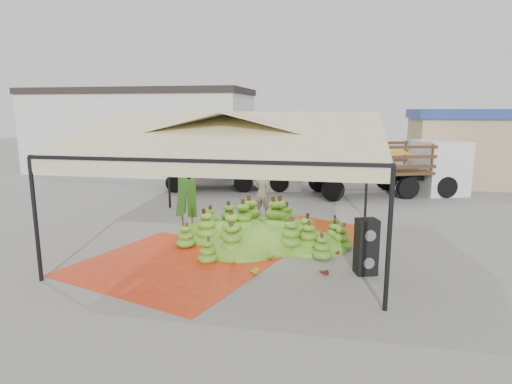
% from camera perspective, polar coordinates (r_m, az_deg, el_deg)
% --- Properties ---
extents(ground, '(90.00, 90.00, 0.00)m').
position_cam_1_polar(ground, '(13.51, -2.09, -6.57)').
color(ground, slate).
rests_on(ground, ground).
extents(canopy_tent, '(8.10, 8.10, 4.00)m').
position_cam_1_polar(canopy_tent, '(12.91, -2.19, 7.53)').
color(canopy_tent, black).
rests_on(canopy_tent, ground).
extents(building_white, '(14.30, 6.30, 5.40)m').
position_cam_1_polar(building_white, '(29.58, -14.97, 7.93)').
color(building_white, silver).
rests_on(building_white, ground).
extents(building_tan, '(6.30, 5.30, 4.10)m').
position_cam_1_polar(building_tan, '(26.56, 26.64, 5.47)').
color(building_tan, tan).
rests_on(building_tan, ground).
extents(tarp_left, '(5.77, 5.63, 0.01)m').
position_cam_1_polar(tarp_left, '(11.76, -11.04, -9.45)').
color(tarp_left, red).
rests_on(tarp_left, ground).
extents(tarp_right, '(4.92, 5.01, 0.01)m').
position_cam_1_polar(tarp_right, '(14.52, 6.50, -5.37)').
color(tarp_right, '#D06213').
rests_on(tarp_right, ground).
extents(banana_heap, '(6.50, 5.66, 1.23)m').
position_cam_1_polar(banana_heap, '(13.31, 0.72, -4.08)').
color(banana_heap, '#41841B').
rests_on(banana_heap, ground).
extents(hand_yellow_a, '(0.53, 0.49, 0.19)m').
position_cam_1_polar(hand_yellow_a, '(11.60, -3.65, -9.07)').
color(hand_yellow_a, gold).
rests_on(hand_yellow_a, ground).
extents(hand_yellow_b, '(0.62, 0.57, 0.23)m').
position_cam_1_polar(hand_yellow_b, '(10.84, -0.73, -10.43)').
color(hand_yellow_b, '#ACA522').
rests_on(hand_yellow_b, ground).
extents(hand_red_a, '(0.53, 0.51, 0.19)m').
position_cam_1_polar(hand_red_a, '(11.05, 8.84, -10.24)').
color(hand_red_a, '#571814').
rests_on(hand_red_a, ground).
extents(hand_red_b, '(0.48, 0.43, 0.19)m').
position_cam_1_polar(hand_red_b, '(12.45, 10.34, -7.84)').
color(hand_red_b, '#5B2115').
rests_on(hand_red_b, ground).
extents(hand_green, '(0.44, 0.36, 0.19)m').
position_cam_1_polar(hand_green, '(11.95, 1.63, -8.45)').
color(hand_green, '#347618').
rests_on(hand_green, ground).
extents(hanging_bunches, '(4.74, 0.24, 0.20)m').
position_cam_1_polar(hanging_bunches, '(12.08, -2.14, 4.07)').
color(hanging_bunches, '#427D1A').
rests_on(hanging_bunches, ground).
extents(speaker_stack, '(0.62, 0.58, 1.41)m').
position_cam_1_polar(speaker_stack, '(11.08, 14.48, -7.07)').
color(speaker_stack, black).
rests_on(speaker_stack, ground).
extents(banana_leaves, '(0.96, 1.36, 3.70)m').
position_cam_1_polar(banana_leaves, '(14.73, -9.22, -5.23)').
color(banana_leaves, '#256E1D').
rests_on(banana_leaves, ground).
extents(vendor, '(0.73, 0.53, 1.85)m').
position_cam_1_polar(vendor, '(16.48, 0.84, -0.05)').
color(vendor, gray).
rests_on(vendor, ground).
extents(truck_left, '(7.45, 3.88, 2.43)m').
position_cam_1_polar(truck_left, '(22.32, -2.45, 4.31)').
color(truck_left, '#4A2E18').
rests_on(truck_left, ground).
extents(truck_right, '(7.92, 4.88, 2.57)m').
position_cam_1_polar(truck_right, '(21.67, 17.66, 3.84)').
color(truck_right, '#492F18').
rests_on(truck_right, ground).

